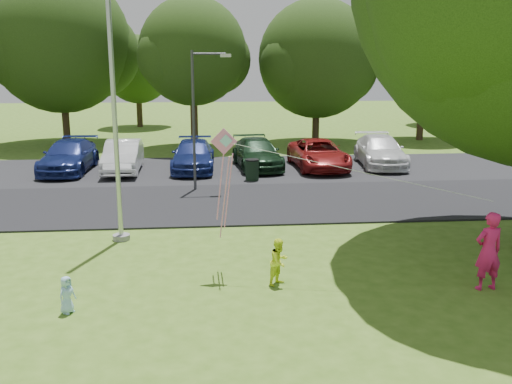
{
  "coord_description": "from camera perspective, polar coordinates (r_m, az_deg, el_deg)",
  "views": [
    {
      "loc": [
        -1.0,
        -11.33,
        5.21
      ],
      "look_at": [
        0.4,
        4.0,
        1.6
      ],
      "focal_mm": 40.0,
      "sensor_mm": 36.0,
      "label": 1
    }
  ],
  "objects": [
    {
      "name": "ground",
      "position": [
        12.51,
        -0.14,
        -11.41
      ],
      "size": [
        120.0,
        120.0,
        0.0
      ],
      "primitive_type": "plane",
      "color": "#41691B",
      "rests_on": "ground"
    },
    {
      "name": "park_road",
      "position": [
        21.0,
        -2.32,
        -1.09
      ],
      "size": [
        60.0,
        6.0,
        0.06
      ],
      "primitive_type": "cube",
      "color": "black",
      "rests_on": "ground"
    },
    {
      "name": "parking_strip",
      "position": [
        27.34,
        -3.02,
        2.25
      ],
      "size": [
        42.0,
        7.0,
        0.06
      ],
      "primitive_type": "cube",
      "color": "black",
      "rests_on": "ground"
    },
    {
      "name": "flagpole",
      "position": [
        16.55,
        -14.06,
        9.2
      ],
      "size": [
        0.5,
        0.5,
        10.0
      ],
      "color": "#B7BABF",
      "rests_on": "ground"
    },
    {
      "name": "street_lamp",
      "position": [
        22.68,
        -5.73,
        8.36
      ],
      "size": [
        1.55,
        0.21,
        5.53
      ],
      "rotation": [
        0.0,
        0.0,
        0.01
      ],
      "color": "#3F3F44",
      "rests_on": "ground"
    },
    {
      "name": "trash_can",
      "position": [
        24.7,
        -0.39,
        2.18
      ],
      "size": [
        0.62,
        0.62,
        0.98
      ],
      "rotation": [
        0.0,
        0.0,
        -0.29
      ],
      "color": "black",
      "rests_on": "ground"
    },
    {
      "name": "tree_row",
      "position": [
        35.66,
        -1.08,
        14.0
      ],
      "size": [
        64.35,
        11.94,
        10.88
      ],
      "color": "#332316",
      "rests_on": "ground"
    },
    {
      "name": "horizon_trees",
      "position": [
        45.5,
        1.21,
        12.05
      ],
      "size": [
        77.46,
        7.2,
        7.02
      ],
      "color": "#332316",
      "rests_on": "ground"
    },
    {
      "name": "parked_cars",
      "position": [
        27.21,
        -2.3,
        3.79
      ],
      "size": [
        17.26,
        5.57,
        1.46
      ],
      "color": "navy",
      "rests_on": "ground"
    },
    {
      "name": "woman",
      "position": [
        14.11,
        22.23,
        -5.49
      ],
      "size": [
        0.73,
        0.53,
        1.85
      ],
      "primitive_type": "imported",
      "rotation": [
        0.0,
        0.0,
        3.28
      ],
      "color": "#DB1D64",
      "rests_on": "ground"
    },
    {
      "name": "child_yellow",
      "position": [
        13.49,
        2.34,
        -6.97
      ],
      "size": [
        0.69,
        0.69,
        1.12
      ],
      "primitive_type": "imported",
      "rotation": [
        0.0,
        0.0,
        0.78
      ],
      "color": "#E8FF28",
      "rests_on": "ground"
    },
    {
      "name": "child_blue",
      "position": [
        12.71,
        -18.39,
        -9.72
      ],
      "size": [
        0.44,
        0.47,
        0.81
      ],
      "primitive_type": "imported",
      "rotation": [
        0.0,
        0.0,
        0.95
      ],
      "color": "#A1D2F7",
      "rests_on": "ground"
    },
    {
      "name": "kite",
      "position": [
        13.63,
        -2.7,
        3.24
      ],
      "size": [
        6.28,
        1.92,
        2.78
      ],
      "rotation": [
        0.0,
        0.0,
        -0.05
      ],
      "color": "pink",
      "rests_on": "ground"
    }
  ]
}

